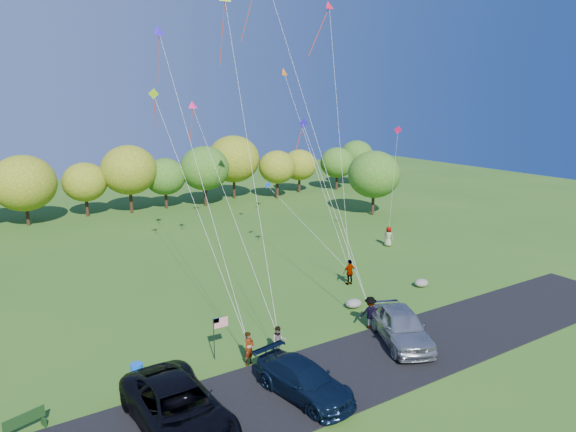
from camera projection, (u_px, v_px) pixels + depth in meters
name	position (u px, v px, depth m)	size (l,w,h in m)	color
ground	(310.00, 338.00, 29.12)	(140.00, 140.00, 0.00)	#2D5919
asphalt_lane	(355.00, 368.00, 25.81)	(44.00, 6.00, 0.06)	black
treeline	(154.00, 175.00, 58.92)	(76.18, 27.77, 8.50)	#3C2615
minivan_dark	(178.00, 408.00, 20.81)	(3.16, 6.86, 1.91)	black
minivan_navy	(304.00, 380.00, 23.22)	(2.16, 5.31, 1.54)	black
minivan_silver	(401.00, 326.00, 28.30)	(2.28, 5.68, 1.93)	#989BA2
flyer_a	(249.00, 349.00, 26.02)	(0.65, 0.43, 1.78)	#4C4C59
flyer_b	(279.00, 341.00, 26.98)	(0.79, 0.62, 1.63)	#4C4C59
flyer_c	(370.00, 312.00, 30.18)	(1.26, 0.72, 1.95)	#4C4C59
flyer_d	(350.00, 272.00, 37.25)	(1.10, 0.46, 1.88)	#4C4C59
flyer_e	(388.00, 237.00, 46.89)	(0.90, 0.59, 1.84)	#4C4C59
park_bench	(24.00, 422.00, 20.77)	(1.61, 0.74, 0.92)	#173613
trash_barrel	(137.00, 372.00, 24.64)	(0.58, 0.58, 0.88)	blue
flag_assembly	(218.00, 328.00, 26.48)	(0.85, 0.55, 2.28)	black
boulder_near	(354.00, 303.00, 33.28)	(1.13, 0.88, 0.56)	gray
boulder_far	(421.00, 283.00, 36.97)	(1.08, 0.90, 0.56)	gray
kites_aloft	(250.00, 29.00, 37.37)	(20.11, 8.76, 18.05)	#ED3E1A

